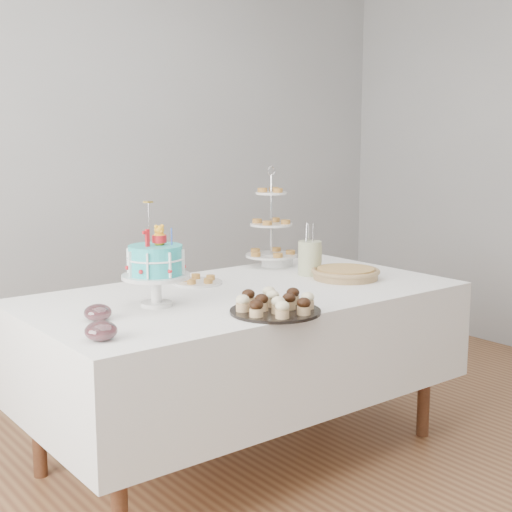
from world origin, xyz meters
TOP-DOWN VIEW (x-y plane):
  - floor at (0.00, 0.00)m, footprint 5.00×5.00m
  - walls at (0.00, 0.00)m, footprint 5.04×4.04m
  - table at (0.00, 0.30)m, footprint 1.92×1.02m
  - birthday_cake at (-0.44, 0.30)m, footprint 0.28×0.28m
  - cupcake_tray at (-0.14, -0.09)m, footprint 0.36×0.36m
  - pie at (0.56, 0.22)m, footprint 0.33×0.33m
  - tiered_stand at (0.49, 0.70)m, footprint 0.27×0.27m
  - plate_stack at (0.52, 0.70)m, footprint 0.17×0.17m
  - pastry_plate at (-0.07, 0.56)m, footprint 0.23×0.23m
  - jam_bowl_a at (-0.84, -0.02)m, footprint 0.11×0.11m
  - jam_bowl_b at (-0.73, 0.23)m, footprint 0.10×0.10m
  - utensil_pitcher at (0.49, 0.40)m, footprint 0.12×0.11m

SIDE VIEW (x-z plane):
  - floor at x=0.00m, z-range 0.00..0.00m
  - table at x=0.00m, z-range 0.16..0.93m
  - pastry_plate at x=-0.07m, z-range 0.77..0.80m
  - jam_bowl_b at x=-0.73m, z-range 0.77..0.83m
  - pie at x=0.56m, z-range 0.77..0.83m
  - jam_bowl_a at x=-0.84m, z-range 0.77..0.83m
  - plate_stack at x=0.52m, z-range 0.77..0.84m
  - cupcake_tray at x=-0.14m, z-range 0.77..0.85m
  - utensil_pitcher at x=0.49m, z-range 0.73..0.99m
  - birthday_cake at x=-0.44m, z-range 0.67..1.10m
  - tiered_stand at x=0.49m, z-range 0.73..1.25m
  - walls at x=0.00m, z-range 0.00..2.70m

